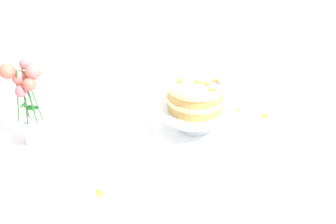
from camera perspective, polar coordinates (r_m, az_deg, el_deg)
name	(u,v)px	position (r m, az deg, el deg)	size (l,w,h in m)	color
dining_table	(151,169)	(1.55, -2.42, -7.83)	(1.40, 1.00, 0.74)	white
linen_napkin	(194,129)	(1.60, 3.65, -2.34)	(0.32, 0.32, 0.00)	white
cake_stand	(195,111)	(1.55, 3.76, 0.14)	(0.29, 0.29, 0.10)	silver
layer_cake	(196,95)	(1.52, 3.85, 2.41)	(0.22, 0.22, 0.11)	tan
flower_vase	(28,104)	(1.51, -18.77, 0.99)	(0.14, 0.11, 0.33)	silver
loose_petal_0	(265,116)	(1.72, 13.19, -0.49)	(0.04, 0.03, 0.00)	orange
loose_petal_1	(99,193)	(1.34, -9.49, -10.96)	(0.04, 0.03, 0.00)	yellow
loose_petal_2	(238,110)	(1.74, 9.63, 0.34)	(0.03, 0.02, 0.00)	yellow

